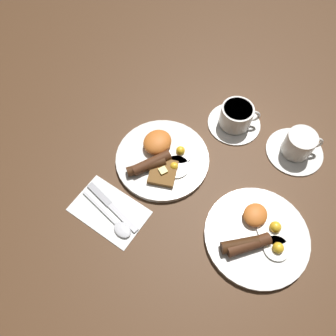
# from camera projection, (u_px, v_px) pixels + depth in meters

# --- Properties ---
(ground_plane) EXTENTS (3.00, 3.00, 0.00)m
(ground_plane) POSITION_uv_depth(u_px,v_px,m) (162.00, 160.00, 0.92)
(ground_plane) COLOR #4C301C
(breakfast_plate_near) EXTENTS (0.26, 0.26, 0.05)m
(breakfast_plate_near) POSITION_uv_depth(u_px,v_px,m) (161.00, 158.00, 0.91)
(breakfast_plate_near) COLOR silver
(breakfast_plate_near) RESTS_ON ground_plane
(breakfast_plate_far) EXTENTS (0.26, 0.26, 0.04)m
(breakfast_plate_far) POSITION_uv_depth(u_px,v_px,m) (256.00, 236.00, 0.80)
(breakfast_plate_far) COLOR silver
(breakfast_plate_far) RESTS_ON ground_plane
(teacup_near) EXTENTS (0.16, 0.16, 0.07)m
(teacup_near) POSITION_uv_depth(u_px,v_px,m) (236.00, 117.00, 0.96)
(teacup_near) COLOR silver
(teacup_near) RESTS_ON ground_plane
(teacup_far) EXTENTS (0.16, 0.16, 0.08)m
(teacup_far) POSITION_uv_depth(u_px,v_px,m) (298.00, 146.00, 0.91)
(teacup_far) COLOR silver
(teacup_far) RESTS_ON ground_plane
(napkin) EXTENTS (0.14, 0.20, 0.01)m
(napkin) POSITION_uv_depth(u_px,v_px,m) (109.00, 211.00, 0.85)
(napkin) COLOR white
(napkin) RESTS_ON ground_plane
(knife) EXTENTS (0.03, 0.19, 0.01)m
(knife) POSITION_uv_depth(u_px,v_px,m) (109.00, 204.00, 0.85)
(knife) COLOR silver
(knife) RESTS_ON napkin
(spoon) EXTENTS (0.04, 0.18, 0.01)m
(spoon) POSITION_uv_depth(u_px,v_px,m) (117.00, 225.00, 0.82)
(spoon) COLOR silver
(spoon) RESTS_ON napkin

